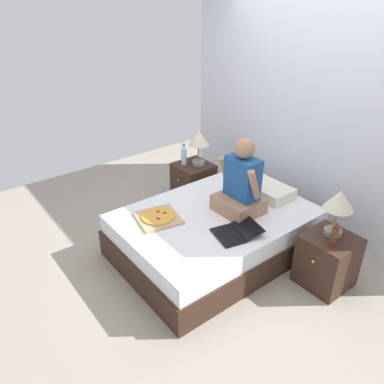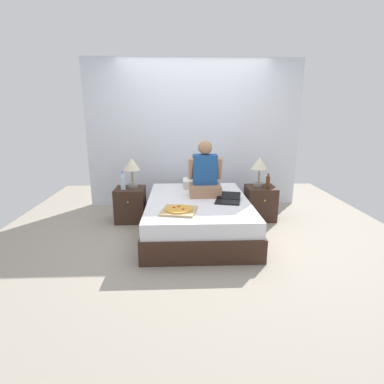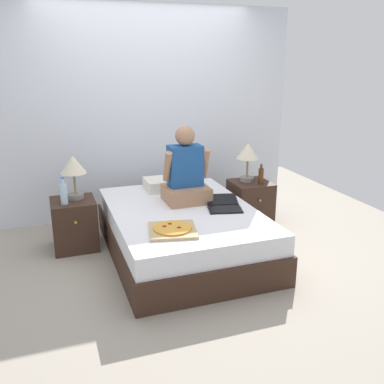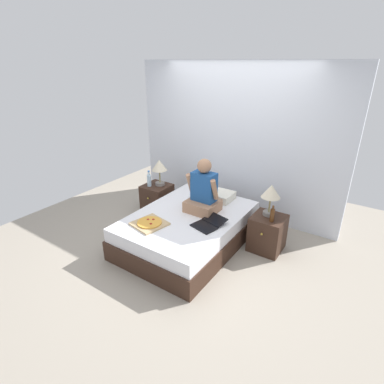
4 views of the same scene
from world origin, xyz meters
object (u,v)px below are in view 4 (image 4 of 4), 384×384
object	(u,v)px
laptop	(208,224)
nightstand_left	(157,199)
lamp_on_right_nightstand	(271,193)
person_seated	(203,192)
pizza_box	(150,223)
water_bottle	(149,180)
bed	(188,229)
nightstand_right	(267,233)
lamp_on_left_nightstand	(159,167)
beer_bottle	(272,215)

from	to	relation	value
laptop	nightstand_left	bearing A→B (deg)	156.28
lamp_on_right_nightstand	person_seated	bearing A→B (deg)	-159.31
person_seated	lamp_on_right_nightstand	bearing A→B (deg)	20.69
nightstand_left	pizza_box	size ratio (longest dim) A/B	1.09
lamp_on_right_nightstand	water_bottle	bearing A→B (deg)	-176.13
bed	nightstand_right	distance (m)	1.13
bed	laptop	distance (m)	0.49
lamp_on_left_nightstand	lamp_on_right_nightstand	bearing A→B (deg)	0.00
nightstand_right	person_seated	bearing A→B (deg)	-162.81
bed	water_bottle	distance (m)	1.23
beer_bottle	laptop	size ratio (longest dim) A/B	0.48
lamp_on_right_nightstand	pizza_box	distance (m)	1.68
lamp_on_left_nightstand	nightstand_right	xyz separation A→B (m)	(1.98, -0.05, -0.59)
nightstand_left	lamp_on_right_nightstand	xyz separation A→B (m)	(1.99, 0.05, 0.59)
water_bottle	beer_bottle	size ratio (longest dim) A/B	1.20
nightstand_right	beer_bottle	bearing A→B (deg)	-54.99
nightstand_left	laptop	xyz separation A→B (m)	(1.40, -0.62, 0.24)
water_bottle	pizza_box	xyz separation A→B (m)	(0.83, -0.94, -0.13)
nightstand_right	person_seated	world-z (taller)	person_seated
lamp_on_left_nightstand	pizza_box	distance (m)	1.34
nightstand_left	lamp_on_left_nightstand	distance (m)	0.59
person_seated	laptop	bearing A→B (deg)	-50.02
nightstand_right	laptop	world-z (taller)	laptop
lamp_on_left_nightstand	beer_bottle	size ratio (longest dim) A/B	1.96
nightstand_left	lamp_on_right_nightstand	world-z (taller)	lamp_on_right_nightstand
lamp_on_left_nightstand	lamp_on_right_nightstand	world-z (taller)	same
water_bottle	laptop	size ratio (longest dim) A/B	0.58
person_seated	pizza_box	bearing A→B (deg)	-116.41
lamp_on_left_nightstand	laptop	distance (m)	1.56
bed	lamp_on_right_nightstand	size ratio (longest dim) A/B	4.37
nightstand_left	person_seated	distance (m)	1.26
nightstand_left	person_seated	xyz separation A→B (m)	(1.12, -0.28, 0.50)
bed	nightstand_right	size ratio (longest dim) A/B	3.80
water_bottle	nightstand_right	xyz separation A→B (m)	(2.10, 0.09, -0.37)
bed	lamp_on_left_nightstand	world-z (taller)	lamp_on_left_nightstand
bed	water_bottle	size ratio (longest dim) A/B	7.12
nightstand_left	beer_bottle	distance (m)	2.12
lamp_on_right_nightstand	beer_bottle	size ratio (longest dim) A/B	1.96
beer_bottle	laptop	xyz separation A→B (m)	(-0.68, -0.52, -0.12)
nightstand_right	laptop	xyz separation A→B (m)	(-0.61, -0.62, 0.24)
beer_bottle	pizza_box	distance (m)	1.63
lamp_on_right_nightstand	laptop	size ratio (longest dim) A/B	0.94
nightstand_left	pizza_box	bearing A→B (deg)	-53.96
lamp_on_left_nightstand	lamp_on_right_nightstand	size ratio (longest dim) A/B	1.00
lamp_on_right_nightstand	person_seated	xyz separation A→B (m)	(-0.87, -0.33, -0.08)
nightstand_left	nightstand_right	distance (m)	2.02
lamp_on_right_nightstand	laptop	xyz separation A→B (m)	(-0.58, -0.67, -0.35)
water_bottle	laptop	xyz separation A→B (m)	(1.48, -0.53, -0.13)
nightstand_left	lamp_on_left_nightstand	xyz separation A→B (m)	(0.04, 0.05, 0.59)
bed	beer_bottle	distance (m)	1.21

